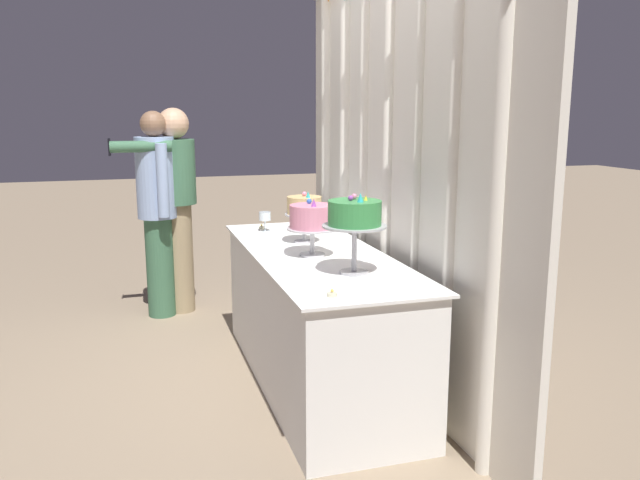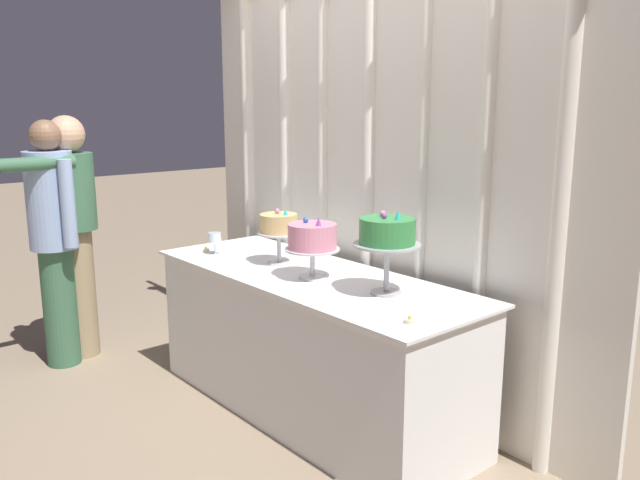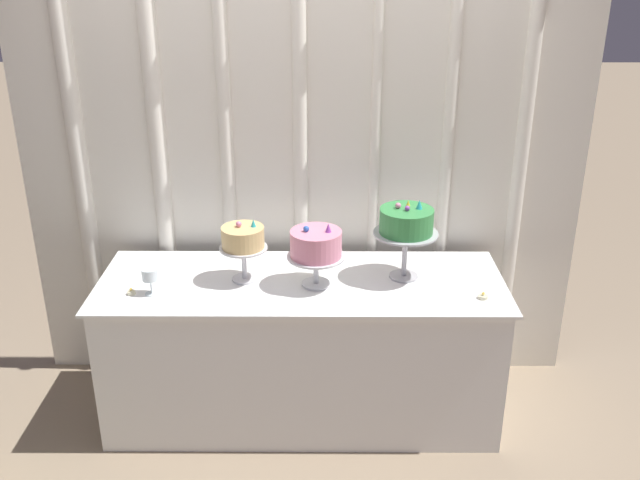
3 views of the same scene
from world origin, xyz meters
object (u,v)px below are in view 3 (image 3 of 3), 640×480
object	(u,v)px
cake_display_leftmost	(243,240)
tealight_far_left	(131,292)
cake_display_rightmost	(406,224)
cake_display_center	(316,246)
tealight_near_left	(483,297)
cake_table	(302,348)
wine_glass	(150,275)

from	to	relation	value
cake_display_leftmost	tealight_far_left	world-z (taller)	cake_display_leftmost
cake_display_rightmost	cake_display_center	bearing A→B (deg)	-168.60
cake_display_leftmost	tealight_near_left	size ratio (longest dim) A/B	6.88
cake_display_leftmost	tealight_far_left	distance (m)	0.59
cake_table	cake_display_center	xyz separation A→B (m)	(0.07, -0.04, 0.60)
cake_table	cake_display_center	bearing A→B (deg)	-30.78
cake_table	cake_display_center	world-z (taller)	cake_display_center
cake_table	wine_glass	distance (m)	0.88
cake_table	cake_display_rightmost	distance (m)	0.85
cake_display_center	wine_glass	size ratio (longest dim) A/B	2.49
cake_display_rightmost	tealight_near_left	size ratio (longest dim) A/B	8.79
cake_display_rightmost	tealight_near_left	distance (m)	0.50
tealight_far_left	cake_display_rightmost	bearing A→B (deg)	8.26
cake_display_center	cake_display_leftmost	bearing A→B (deg)	171.47
cake_display_rightmost	tealight_near_left	bearing A→B (deg)	-32.87
cake_display_leftmost	cake_display_rightmost	distance (m)	0.80
tealight_far_left	tealight_near_left	world-z (taller)	same
cake_display_leftmost	cake_display_center	world-z (taller)	cake_display_center
cake_display_leftmost	cake_display_center	bearing A→B (deg)	-8.53
cake_table	wine_glass	xyz separation A→B (m)	(-0.71, -0.14, 0.49)
cake_display_leftmost	wine_glass	world-z (taller)	cake_display_leftmost
cake_table	cake_display_leftmost	bearing A→B (deg)	178.11
cake_display_center	cake_display_rightmost	distance (m)	0.46
cake_display_rightmost	cake_display_leftmost	bearing A→B (deg)	-177.47
cake_display_center	tealight_far_left	world-z (taller)	cake_display_center
cake_display_leftmost	tealight_near_left	distance (m)	1.18
cake_display_center	cake_display_rightmost	size ratio (longest dim) A/B	0.80
cake_table	tealight_far_left	world-z (taller)	tealight_far_left
wine_glass	cake_display_center	bearing A→B (deg)	7.25
tealight_near_left	wine_glass	bearing A→B (deg)	178.60
cake_display_leftmost	tealight_far_left	size ratio (longest dim) A/B	7.96
cake_display_rightmost	tealight_near_left	world-z (taller)	cake_display_rightmost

